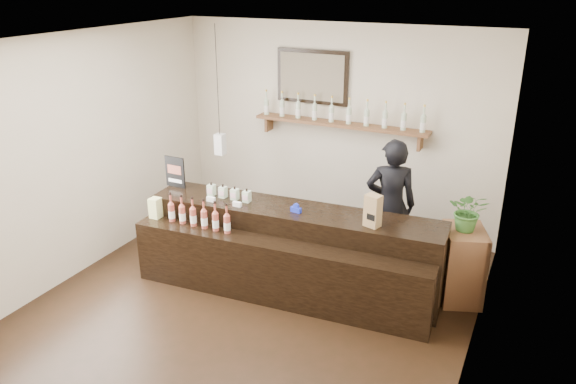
# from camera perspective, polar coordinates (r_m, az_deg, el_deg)

# --- Properties ---
(ground) EXTENTS (5.00, 5.00, 0.00)m
(ground) POSITION_cam_1_polar(r_m,az_deg,el_deg) (6.21, -3.95, -11.70)
(ground) COLOR black
(ground) RESTS_ON ground
(room_shell) EXTENTS (5.00, 5.00, 5.00)m
(room_shell) POSITION_cam_1_polar(r_m,az_deg,el_deg) (5.47, -4.40, 3.41)
(room_shell) COLOR beige
(room_shell) RESTS_ON ground
(back_wall_decor) EXTENTS (2.66, 0.96, 1.69)m
(back_wall_decor) POSITION_cam_1_polar(r_m,az_deg,el_deg) (7.59, 3.50, 9.01)
(back_wall_decor) COLOR brown
(back_wall_decor) RESTS_ON ground
(counter) EXTENTS (3.40, 1.10, 1.10)m
(counter) POSITION_cam_1_polar(r_m,az_deg,el_deg) (6.35, 0.00, -6.22)
(counter) COLOR black
(counter) RESTS_ON ground
(promo_sign) EXTENTS (0.27, 0.03, 0.38)m
(promo_sign) POSITION_cam_1_polar(r_m,az_deg,el_deg) (6.93, -11.41, 2.00)
(promo_sign) COLOR black
(promo_sign) RESTS_ON counter
(paper_bag) EXTENTS (0.19, 0.16, 0.34)m
(paper_bag) POSITION_cam_1_polar(r_m,az_deg,el_deg) (5.81, 8.62, -1.90)
(paper_bag) COLOR olive
(paper_bag) RESTS_ON counter
(tape_dispenser) EXTENTS (0.13, 0.07, 0.10)m
(tape_dispenser) POSITION_cam_1_polar(r_m,az_deg,el_deg) (6.13, 0.82, -1.72)
(tape_dispenser) COLOR #1B2BBE
(tape_dispenser) RESTS_ON counter
(side_cabinet) EXTENTS (0.58, 0.68, 0.83)m
(side_cabinet) POSITION_cam_1_polar(r_m,az_deg,el_deg) (6.46, 17.25, -7.06)
(side_cabinet) COLOR brown
(side_cabinet) RESTS_ON ground
(potted_plant) EXTENTS (0.43, 0.38, 0.45)m
(potted_plant) POSITION_cam_1_polar(r_m,az_deg,el_deg) (6.19, 17.89, -1.85)
(potted_plant) COLOR #3A6E2C
(potted_plant) RESTS_ON side_cabinet
(shopkeeper) EXTENTS (0.78, 0.64, 1.84)m
(shopkeeper) POSITION_cam_1_polar(r_m,az_deg,el_deg) (6.71, 10.42, -0.49)
(shopkeeper) COLOR black
(shopkeeper) RESTS_ON ground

